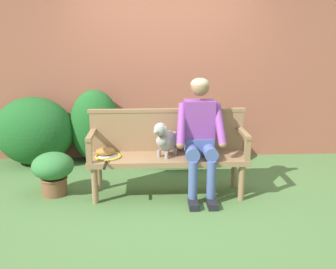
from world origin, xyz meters
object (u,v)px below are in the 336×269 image
Objects in this scene: garden_bench at (168,161)px; baseball_glove at (105,151)px; dog_on_bench at (165,139)px; potted_plant at (53,170)px; person_seated at (200,133)px; tennis_racket at (108,157)px.

baseball_glove is (-0.71, 0.06, 0.11)m from garden_bench.
dog_on_bench is 0.81× the size of potted_plant.
person_seated reaches higher than garden_bench.
garden_bench is 0.72m from baseball_glove.
baseball_glove is at bearing 175.12° from garden_bench.
person_seated reaches higher than potted_plant.
tennis_racket is at bearing -10.74° from potted_plant.
potted_plant is at bearing 173.51° from baseball_glove.
potted_plant is (-1.67, 0.09, -0.44)m from person_seated.
dog_on_bench reaches higher than tennis_racket.
baseball_glove reaches higher than garden_bench.
baseball_glove is (-0.68, 0.08, -0.16)m from dog_on_bench.
dog_on_bench is (-0.03, -0.02, 0.26)m from garden_bench.
baseball_glove is at bearing -1.85° from potted_plant.
tennis_racket is (-0.64, -0.02, -0.19)m from dog_on_bench.
tennis_racket reaches higher than garden_bench.
baseball_glove is at bearing 173.49° from dog_on_bench.
dog_on_bench is 0.70m from baseball_glove.
baseball_glove is 0.64m from potted_plant.
dog_on_bench is at bearing -179.33° from person_seated.
dog_on_bench is (-0.39, -0.00, -0.07)m from person_seated.
baseball_glove is 0.44× the size of potted_plant.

